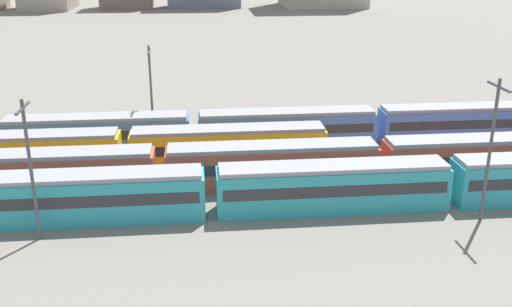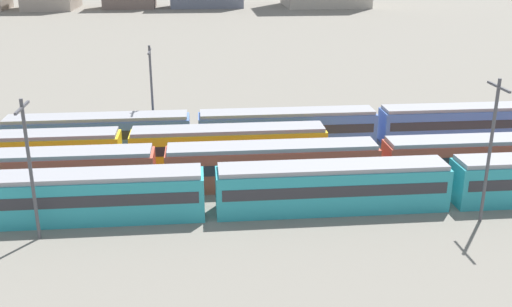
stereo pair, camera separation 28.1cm
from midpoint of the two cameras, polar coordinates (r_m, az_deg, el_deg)
The scene contains 7 objects.
train_track_0 at distance 46.46m, azimuth 7.19°, elevation -3.16°, with size 93.60×3.06×3.75m.
train_track_1 at distance 52.51m, azimuth 11.71°, elevation -0.69°, with size 112.50×3.06×3.75m.
train_track_2 at distance 57.38m, azimuth -21.98°, elevation 0.01°, with size 55.80×3.06×3.75m.
train_track_3 at distance 59.99m, azimuth -6.13°, elevation 2.19°, with size 74.70×3.06×3.75m.
catenary_pole_0 at distance 42.95m, azimuth -21.04°, elevation -0.97°, with size 0.24×3.20×10.17m.
catenary_pole_1 at distance 62.29m, azimuth -10.18°, elevation 6.13°, with size 0.24×3.20×10.00m.
catenary_pole_2 at distance 45.94m, azimuth 21.45°, elevation 0.78°, with size 0.24×3.20×10.89m.
Camera 1 is at (27.89, -41.63, 19.82)m, focal length 41.66 mm.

